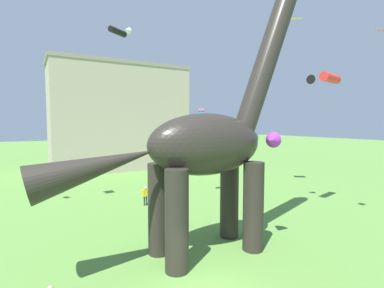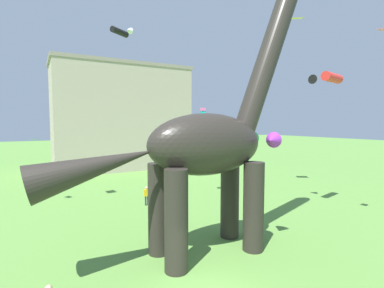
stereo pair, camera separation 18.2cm
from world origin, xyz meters
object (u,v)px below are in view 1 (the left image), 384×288
(dinosaur_sculpture, at_px, (206,144))
(person_near_flyer, at_px, (145,194))
(kite_mid_right, at_px, (33,140))
(kite_near_low, at_px, (380,30))
(kite_trailing, at_px, (294,19))
(kite_far_left, at_px, (249,139))
(kite_mid_left, at_px, (120,31))
(kite_mid_center, at_px, (326,78))
(kite_apex, at_px, (201,111))

(dinosaur_sculpture, relative_size, person_near_flyer, 9.97)
(kite_mid_right, bearing_deg, kite_near_low, -42.67)
(kite_trailing, bearing_deg, dinosaur_sculpture, -153.85)
(kite_far_left, bearing_deg, kite_mid_left, 97.80)
(kite_mid_right, bearing_deg, dinosaur_sculpture, -61.41)
(person_near_flyer, relative_size, kite_far_left, 0.53)
(dinosaur_sculpture, relative_size, kite_trailing, 9.31)
(kite_mid_left, bearing_deg, person_near_flyer, -90.29)
(dinosaur_sculpture, xyz_separation_m, kite_mid_center, (12.40, 1.71, 4.68))
(kite_near_low, bearing_deg, dinosaur_sculpture, 165.35)
(kite_mid_center, distance_m, kite_near_low, 5.29)
(kite_trailing, bearing_deg, kite_mid_right, 162.09)
(kite_trailing, bearing_deg, kite_mid_center, -113.71)
(kite_trailing, relative_size, kite_mid_left, 0.76)
(dinosaur_sculpture, xyz_separation_m, kite_trailing, (14.85, 7.29, 11.41))
(person_near_flyer, height_order, kite_near_low, kite_near_low)
(dinosaur_sculpture, bearing_deg, kite_mid_left, 66.25)
(kite_near_low, relative_size, kite_mid_left, 0.32)
(kite_mid_left, bearing_deg, kite_mid_right, -162.52)
(person_near_flyer, relative_size, kite_mid_right, 1.84)
(kite_mid_center, xyz_separation_m, kite_mid_left, (-12.09, 15.59, 5.99))
(kite_near_low, distance_m, kite_mid_left, 23.18)
(kite_mid_right, bearing_deg, kite_trailing, -17.91)
(person_near_flyer, bearing_deg, kite_trailing, 87.55)
(kite_near_low, xyz_separation_m, kite_mid_left, (-10.75, 20.19, 3.74))
(person_near_flyer, xyz_separation_m, kite_mid_center, (12.13, -8.41, 9.66))
(kite_mid_left, bearing_deg, kite_near_low, -61.96)
(kite_mid_center, distance_m, kite_apex, 10.88)
(kite_apex, bearing_deg, kite_mid_center, -52.06)
(kite_mid_center, relative_size, kite_trailing, 1.50)
(kite_trailing, xyz_separation_m, kite_mid_left, (-14.54, 10.00, -0.74))
(kite_mid_center, xyz_separation_m, kite_apex, (-6.52, 8.36, -2.45))
(kite_mid_right, relative_size, kite_mid_left, 0.39)
(kite_near_low, bearing_deg, kite_mid_center, 73.75)
(kite_far_left, xyz_separation_m, kite_trailing, (12.13, 7.64, 11.21))
(kite_far_left, relative_size, kite_mid_right, 3.46)
(dinosaur_sculpture, height_order, kite_mid_center, dinosaur_sculpture)
(kite_near_low, relative_size, kite_mid_right, 0.83)
(kite_far_left, relative_size, kite_near_low, 4.17)
(kite_mid_right, bearing_deg, kite_apex, -18.37)
(person_near_flyer, distance_m, kite_trailing, 22.12)
(kite_apex, bearing_deg, kite_near_low, -68.23)
(person_near_flyer, height_order, kite_mid_left, kite_mid_left)
(dinosaur_sculpture, height_order, kite_mid_right, dinosaur_sculpture)
(kite_apex, bearing_deg, dinosaur_sculpture, -120.30)
(kite_mid_center, bearing_deg, kite_far_left, -167.97)
(kite_apex, relative_size, kite_near_low, 0.88)
(kite_near_low, height_order, kite_mid_right, kite_near_low)
(kite_apex, height_order, kite_mid_left, kite_mid_left)
(kite_far_left, height_order, kite_mid_right, kite_far_left)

